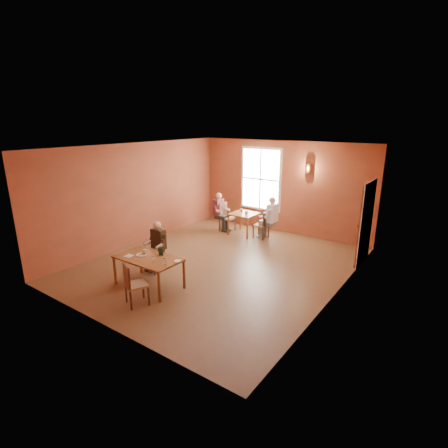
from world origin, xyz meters
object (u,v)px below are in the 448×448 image
Objects in this scene: main_table at (149,272)px; chair_diner_maroon at (227,217)px; chair_diner_main at (154,256)px; diner_maroon at (227,213)px; chair_empty at (136,284)px; second_table at (244,224)px; chair_diner_white at (261,225)px; diner_main at (153,249)px; diner_white at (262,218)px.

chair_diner_maroon reaches higher than main_table.
diner_maroon reaches higher than chair_diner_main.
main_table is 1.66× the size of chair_empty.
main_table is at bearing 127.57° from chair_diner_main.
chair_empty is 1.12× the size of second_table.
chair_diner_white is at bearing -102.89° from chair_diner_main.
diner_white is (0.89, 3.80, 0.07)m from diner_main.
second_table is 0.66m from chair_diner_maroon.
diner_maroon is at bearing 180.00° from second_table.
chair_diner_maroon is at bearing 90.00° from chair_diner_white.
diner_white is 1.05× the size of diner_maroon.
chair_empty is (0.39, -0.70, 0.10)m from main_table.
diner_main reaches higher than chair_diner_main.
diner_maroon is at bearing -82.93° from chair_diner_main.
chair_diner_white is (0.36, 4.42, 0.09)m from main_table.
chair_diner_main is at bearing 6.62° from chair_diner_maroon.
chair_empty is 5.29m from diner_maroon.
chair_diner_main is 0.66× the size of diner_maroon.
second_table is at bearing -93.20° from diner_main.
main_table is 1.20× the size of diner_maroon.
chair_empty is 5.28m from chair_diner_maroon.
main_table is at bearing 128.88° from diner_main.
main_table is 4.52m from chair_diner_maroon.
main_table is 1.14× the size of diner_white.
chair_diner_main is at bearing 167.11° from chair_diner_white.
chair_diner_main is 3.88m from diner_white.
diner_white is at bearing 114.66° from chair_empty.
diner_main is 1.60m from chair_empty.
main_table is 1.58× the size of chair_diner_maroon.
second_table is (-0.68, 5.11, -0.09)m from chair_empty.
chair_diner_maroon reaches higher than chair_diner_main.
diner_white reaches higher than chair_empty.
diner_main is 1.33× the size of chair_diner_white.
diner_maroon is (-1.36, 0.00, -0.03)m from diner_white.
main_table is at bearing 11.98° from chair_diner_maroon.
chair_empty is (0.89, -1.35, 0.04)m from chair_diner_main.
main_table is 1.27× the size of diner_main.
second_table is 0.73m from diner_maroon.
chair_diner_maroon is (-0.44, 3.80, -0.12)m from diner_main.
chair_diner_white reaches higher than second_table.
chair_diner_maroon is at bearing 90.00° from diner_white.
chair_empty is at bearing -82.43° from second_table.
diner_maroon is (-0.47, 3.80, 0.03)m from diner_main.
diner_white is (0.39, 4.42, 0.30)m from main_table.
diner_white reaches higher than main_table.
chair_diner_main is at bearing 166.68° from diner_white.
second_table is 0.65× the size of diner_maroon.
diner_main is at bearing 6.57° from chair_diner_maroon.
chair_diner_maroon is 0.76× the size of diner_maroon.
chair_diner_maroon is at bearing -83.38° from chair_diner_main.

